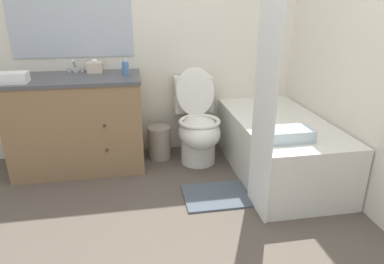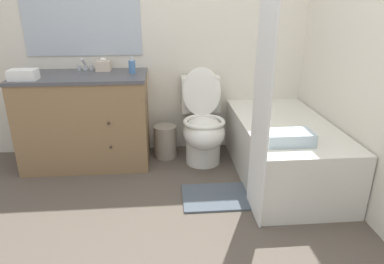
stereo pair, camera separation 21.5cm
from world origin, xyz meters
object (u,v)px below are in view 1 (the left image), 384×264
sink_faucet (75,68)px  tissue_box (95,67)px  toilet (198,126)px  soap_dispenser (125,67)px  vanity_cabinet (79,122)px  wastebasket (159,142)px  bathtub (278,146)px  hand_towel_folded (13,78)px  bath_towel_folded (289,134)px  bath_mat (221,195)px

sink_faucet → tissue_box: bearing=-8.6°
sink_faucet → toilet: 1.20m
soap_dispenser → sink_faucet: bearing=158.8°
vanity_cabinet → tissue_box: bearing=44.2°
wastebasket → soap_dispenser: (-0.27, -0.04, 0.73)m
bathtub → hand_towel_folded: 2.22m
toilet → bath_towel_folded: (0.51, -0.79, 0.19)m
tissue_box → bath_mat: bearing=-43.4°
sink_faucet → hand_towel_folded: size_ratio=0.67×
sink_faucet → bathtub: bearing=-19.7°
tissue_box → bath_mat: size_ratio=0.22×
tissue_box → bath_mat: tissue_box is taller
vanity_cabinet → bathtub: size_ratio=0.80×
toilet → wastebasket: (-0.35, 0.12, -0.19)m
soap_dispenser → wastebasket: bearing=8.2°
bathtub → bath_mat: (-0.58, -0.32, -0.24)m
bath_towel_folded → hand_towel_folded: bearing=160.9°
sink_faucet → bath_towel_folded: (1.57, -1.04, -0.33)m
sink_faucet → toilet: bearing=-13.7°
wastebasket → tissue_box: tissue_box is taller
sink_faucet → bath_mat: (1.12, -0.92, -0.86)m
sink_faucet → wastebasket: size_ratio=0.45×
vanity_cabinet → bath_mat: 1.40m
toilet → bath_mat: 0.75m
wastebasket → soap_dispenser: 0.78m
wastebasket → bath_mat: size_ratio=0.54×
bath_towel_folded → bath_mat: bearing=165.0°
vanity_cabinet → bathtub: vanity_cabinet is taller
vanity_cabinet → bath_towel_folded: vanity_cabinet is taller
toilet → tissue_box: tissue_box is taller
tissue_box → sink_faucet: bearing=171.4°
bathtub → soap_dispenser: size_ratio=9.97×
toilet → vanity_cabinet: bearing=176.5°
sink_faucet → wastebasket: (0.71, -0.13, -0.71)m
bathtub → hand_towel_folded: hand_towel_folded is taller
bath_mat → soap_dispenser: bearing=132.1°
soap_dispenser → hand_towel_folded: (-0.85, -0.19, -0.02)m
toilet → bath_towel_folded: size_ratio=2.57×
bathtub → tissue_box: bearing=159.2°
bathtub → wastebasket: (-0.99, 0.48, -0.09)m
hand_towel_folded → toilet: bearing=4.0°
toilet → hand_towel_folded: bearing=-176.0°
soap_dispenser → bath_mat: soap_dispenser is taller
vanity_cabinet → hand_towel_folded: 0.63m
vanity_cabinet → toilet: 1.06m
sink_faucet → hand_towel_folded: sink_faucet is taller
soap_dispenser → bath_towel_folded: bearing=-37.7°
bathtub → bath_towel_folded: bearing=-107.2°
soap_dispenser → bath_towel_folded: soap_dispenser is taller
tissue_box → vanity_cabinet: bearing=-135.8°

